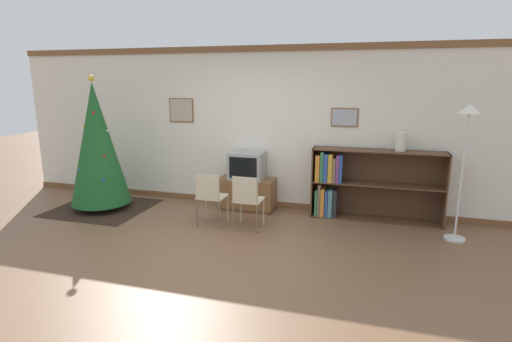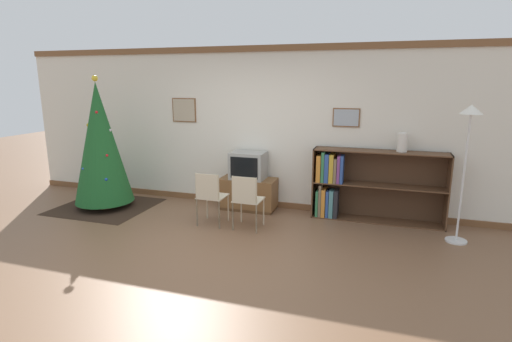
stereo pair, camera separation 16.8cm
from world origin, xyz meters
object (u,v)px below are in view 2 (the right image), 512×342
at_px(christmas_tree, 100,143).
at_px(standing_lamp, 468,138).
at_px(television, 248,165).
at_px(folding_chair_left, 210,195).
at_px(tv_console, 248,194).
at_px(folding_chair_right, 246,199).
at_px(vase, 402,142).
at_px(bookshelf, 354,185).

relative_size(christmas_tree, standing_lamp, 1.20).
relative_size(television, folding_chair_left, 0.69).
bearing_deg(tv_console, folding_chair_right, -72.63).
bearing_deg(standing_lamp, vase, 144.26).
xyz_separation_m(folding_chair_left, bookshelf, (2.01, 0.98, 0.08)).
xyz_separation_m(television, bookshelf, (1.73, 0.06, -0.21)).
bearing_deg(folding_chair_left, folding_chair_right, 0.00).
xyz_separation_m(christmas_tree, folding_chair_right, (2.69, -0.27, -0.64)).
distance_m(tv_console, vase, 2.59).
distance_m(television, vase, 2.44).
distance_m(television, standing_lamp, 3.25).
bearing_deg(vase, folding_chair_left, -159.49).
height_order(television, bookshelf, bookshelf).
bearing_deg(folding_chair_left, christmas_tree, 172.70).
xyz_separation_m(christmas_tree, vase, (4.79, 0.73, 0.14)).
xyz_separation_m(tv_console, television, (-0.00, -0.00, 0.49)).
relative_size(folding_chair_left, bookshelf, 0.41).
bearing_deg(bookshelf, vase, 1.72).
bearing_deg(vase, tv_console, -178.05).
bearing_deg(folding_chair_right, tv_console, 107.37).
height_order(folding_chair_right, vase, vase).
height_order(tv_console, standing_lamp, standing_lamp).
bearing_deg(vase, bookshelf, -178.28).
xyz_separation_m(bookshelf, vase, (0.66, 0.02, 0.70)).
relative_size(tv_console, television, 1.65).
bearing_deg(tv_console, television, -90.00).
height_order(christmas_tree, television, christmas_tree).
height_order(christmas_tree, folding_chair_left, christmas_tree).
distance_m(christmas_tree, bookshelf, 4.23).
bearing_deg(television, christmas_tree, -164.94).
distance_m(folding_chair_left, bookshelf, 2.24).
bearing_deg(folding_chair_left, tv_console, 72.63).
distance_m(bookshelf, vase, 0.97).
distance_m(christmas_tree, folding_chair_left, 2.23).
bearing_deg(vase, television, -177.99).
distance_m(christmas_tree, folding_chair_right, 2.78).
bearing_deg(bookshelf, christmas_tree, -170.24).
xyz_separation_m(television, folding_chair_right, (0.29, -0.92, -0.29)).
relative_size(christmas_tree, tv_console, 2.38).
height_order(christmas_tree, standing_lamp, christmas_tree).
distance_m(bookshelf, standing_lamp, 1.75).
bearing_deg(folding_chair_left, standing_lamp, 7.47).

